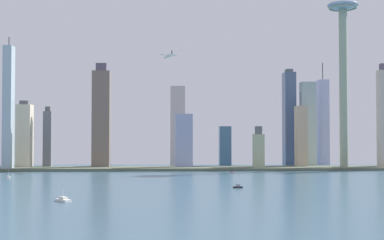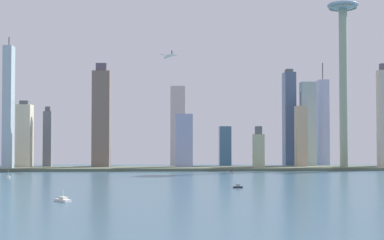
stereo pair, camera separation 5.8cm
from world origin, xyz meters
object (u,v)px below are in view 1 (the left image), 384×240
Objects in this scene: skyscraper_4 at (101,119)px; boat_3 at (63,200)px; boat_2 at (238,186)px; skyscraper_10 at (323,123)px; skyscraper_9 at (225,147)px; skyscraper_13 at (184,142)px; skyscraper_6 at (48,139)px; boat_1 at (231,172)px; skyscraper_12 at (384,119)px; skyscraper_3 at (301,137)px; skyscraper_7 at (308,125)px; skyscraper_0 at (24,136)px; observation_tower at (343,47)px; skyscraper_2 at (178,126)px; airplane at (168,56)px; skyscraper_5 at (289,119)px; skyscraper_11 at (8,108)px; skyscraper_8 at (259,150)px; boat_0 at (8,177)px.

boat_3 is at bearing -87.37° from skyscraper_4.
skyscraper_10 is at bearing -117.06° from boat_2.
skyscraper_13 reaches higher than skyscraper_9.
boat_2 is at bearing -54.73° from skyscraper_6.
skyscraper_13 is (203.16, -23.23, -3.53)m from skyscraper_6.
skyscraper_12 is at bearing 162.75° from boat_1.
boat_3 is at bearing -122.90° from skyscraper_3.
skyscraper_12 is at bearing -32.42° from skyscraper_7.
skyscraper_0 is 0.61× the size of skyscraper_10.
observation_tower reaches higher than skyscraper_2.
airplane is at bearing -140.07° from skyscraper_9.
skyscraper_5 is (183.65, 5.92, 12.92)m from skyscraper_2.
skyscraper_11 reaches higher than skyscraper_9.
skyscraper_9 is at bearing 112.35° from skyscraper_8.
skyscraper_4 is 10.27× the size of boat_3.
observation_tower is 1.81× the size of skyscraper_11.
skyscraper_11 is at bearing -154.87° from skyscraper_2.
skyscraper_8 is 148.10m from skyscraper_10.
skyscraper_4 is at bearing -148.23° from skyscraper_2.
skyscraper_10 reaches higher than skyscraper_7.
skyscraper_7 is 394.30m from boat_2.
skyscraper_3 is 1.24× the size of skyscraper_6.
observation_tower is 11.50× the size of airplane.
observation_tower is at bearing -78.05° from boat_3.
skyscraper_11 is (-471.69, -90.08, 18.04)m from skyscraper_10.
skyscraper_11 reaches higher than skyscraper_3.
skyscraper_13 is (246.96, 31.79, -46.78)m from skyscraper_11.
skyscraper_10 is at bearing 5.31° from skyscraper_0.
skyscraper_6 is at bearing 171.76° from skyscraper_8.
skyscraper_3 is at bearing -121.50° from skyscraper_7.
boat_3 is (-338.62, -412.79, -180.63)m from observation_tower.
boat_1 is (-177.09, -82.93, -180.43)m from observation_tower.
skyscraper_7 reaches higher than skyscraper_3.
observation_tower is 461.62m from skyscraper_6.
skyscraper_0 is 0.88× the size of skyscraper_3.
skyscraper_4 is (-298.82, 1.70, 27.61)m from skyscraper_3.
skyscraper_2 is at bearing 138.13° from skyscraper_8.
skyscraper_4 is 1.92× the size of skyscraper_13.
skyscraper_7 is (430.83, 22.66, 17.87)m from skyscraper_0.
skyscraper_2 is at bearing 159.42° from observation_tower.
skyscraper_2 is 17.58× the size of boat_1.
skyscraper_4 is 21.21× the size of boat_1.
skyscraper_6 is at bearing -25.97° from boat_3.
skyscraper_13 is at bearing -6.52° from skyscraper_6.
skyscraper_8 is 90.50m from boat_1.
skyscraper_2 is at bearing -178.15° from skyscraper_5.
skyscraper_0 is at bearing -166.57° from skyscraper_6.
boat_3 is (133.26, -438.90, -47.61)m from skyscraper_0.
boat_0 is 281.69m from boat_2.
skyscraper_9 is at bearing 18.18° from skyscraper_11.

